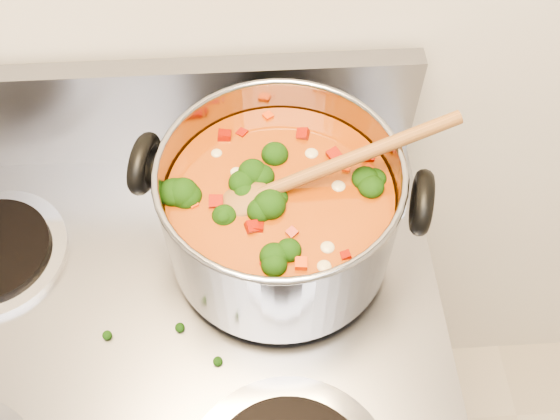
{
  "coord_description": "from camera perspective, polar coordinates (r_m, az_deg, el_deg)",
  "views": [
    {
      "loc": [
        0.12,
        0.88,
        1.62
      ],
      "look_at": [
        0.14,
        1.3,
        1.01
      ],
      "focal_mm": 40.0,
      "sensor_mm": 36.0,
      "label": 1
    }
  ],
  "objects": [
    {
      "name": "stockpot",
      "position": [
        0.73,
        -0.02,
        -0.06
      ],
      "size": [
        0.34,
        0.28,
        0.17
      ],
      "rotation": [
        0.0,
        0.0,
        -0.23
      ],
      "color": "gray",
      "rests_on": "electric_range"
    },
    {
      "name": "wooden_spoon",
      "position": [
        0.69,
        1.54,
        2.76
      ],
      "size": [
        0.29,
        0.09,
        0.09
      ],
      "rotation": [
        0.0,
        0.0,
        0.21
      ],
      "color": "brown",
      "rests_on": "stockpot"
    },
    {
      "name": "cooktop_crumbs",
      "position": [
        0.78,
        -5.14,
        -7.73
      ],
      "size": [
        0.22,
        0.36,
        0.01
      ],
      "color": "black",
      "rests_on": "electric_range"
    }
  ]
}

